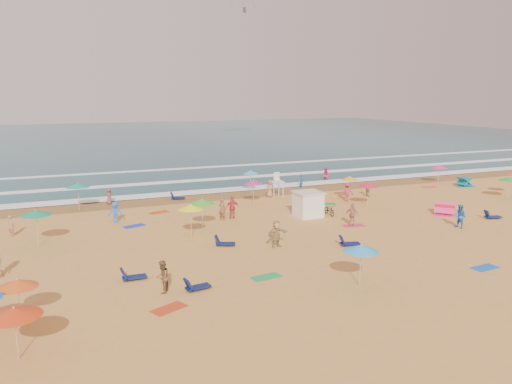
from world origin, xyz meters
name	(u,v)px	position (x,y,z in m)	size (l,w,h in m)	color
ground	(281,224)	(0.00, 0.00, 0.00)	(220.00, 220.00, 0.00)	gold
ocean	(125,139)	(0.00, 84.00, 0.00)	(220.00, 140.00, 0.18)	#0C4756
wet_sand	(228,195)	(0.00, 12.50, 0.01)	(220.00, 220.00, 0.00)	olive
surf_foam	(203,181)	(0.00, 21.32, 0.10)	(200.00, 18.70, 0.05)	white
cabana	(308,205)	(3.23, 1.54, 1.00)	(2.00, 2.00, 2.00)	white
cabana_roof	(308,192)	(3.23, 1.54, 2.06)	(2.20, 2.20, 0.12)	silver
bicycle	(329,210)	(5.13, 1.24, 0.46)	(0.61, 1.76, 0.93)	black
lifeguard_stand	(276,187)	(4.23, 9.93, 1.05)	(1.20, 1.20, 2.10)	white
beach_umbrellas	(288,200)	(0.09, -0.97, 2.12)	(48.47, 28.84, 0.79)	#EC1844
loungers	(371,223)	(6.40, -2.90, 0.17)	(48.42, 23.80, 0.34)	#0E1949
towels	(324,225)	(2.96, -1.55, 0.01)	(35.69, 24.04, 0.03)	red
popup_tents	(456,192)	(20.20, 2.44, 0.60)	(14.19, 11.84, 1.20)	#FF3880
beachgoers	(270,207)	(0.20, 2.53, 0.86)	(34.19, 27.35, 2.14)	#D83643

